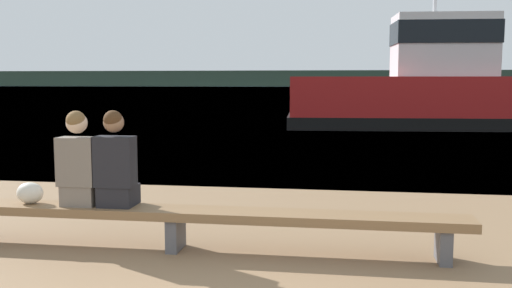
% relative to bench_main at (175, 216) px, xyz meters
% --- Properties ---
extents(water_surface, '(240.00, 240.00, 0.00)m').
position_rel_bench_main_xyz_m(water_surface, '(0.68, 123.50, -0.35)').
color(water_surface, teal).
rests_on(water_surface, ground).
extents(far_shoreline, '(600.00, 12.00, 4.70)m').
position_rel_bench_main_xyz_m(far_shoreline, '(0.68, 168.31, 1.99)').
color(far_shoreline, '#2D3D2D').
rests_on(far_shoreline, ground).
extents(bench_main, '(5.98, 0.43, 0.43)m').
position_rel_bench_main_xyz_m(bench_main, '(0.00, 0.00, 0.00)').
color(bench_main, brown).
rests_on(bench_main, ground).
extents(person_left, '(0.41, 0.38, 1.01)m').
position_rel_bench_main_xyz_m(person_left, '(-1.05, 0.00, 0.53)').
color(person_left, '#70665B').
rests_on(person_left, bench_main).
extents(person_right, '(0.41, 0.37, 1.02)m').
position_rel_bench_main_xyz_m(person_right, '(-0.64, 0.00, 0.53)').
color(person_right, black).
rests_on(person_right, bench_main).
extents(shopping_bag, '(0.29, 0.21, 0.23)m').
position_rel_bench_main_xyz_m(shopping_bag, '(-1.62, -0.00, 0.20)').
color(shopping_bag, beige).
rests_on(shopping_bag, bench_main).
extents(tugboat_red, '(10.61, 4.21, 6.91)m').
position_rel_bench_main_xyz_m(tugboat_red, '(4.90, 16.45, 0.96)').
color(tugboat_red, '#A81919').
rests_on(tugboat_red, water_surface).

